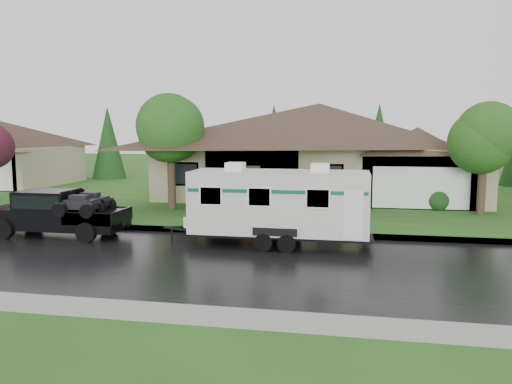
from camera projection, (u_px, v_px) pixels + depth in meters
ground at (236, 247)px, 17.61m from camera, size 140.00×140.00×0.00m
road at (221, 261)px, 15.66m from camera, size 140.00×8.00×0.01m
curb at (249, 232)px, 19.80m from camera, size 140.00×0.50×0.15m
lawn at (288, 193)px, 32.23m from camera, size 140.00×26.00×0.15m
house_main at (324, 139)px, 30.26m from camera, size 19.44×10.80×6.90m
tree_left_green at (171, 129)px, 24.90m from camera, size 3.49×3.49×5.78m
tree_right_green at (484, 139)px, 23.08m from camera, size 3.09×3.09×5.12m
shrub_row at (312, 196)px, 26.24m from camera, size 13.60×1.00×1.00m
pickup_truck at (55, 212)px, 19.36m from camera, size 5.33×2.02×1.78m
travel_trailer at (279, 202)px, 17.66m from camera, size 6.57×2.31×2.95m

